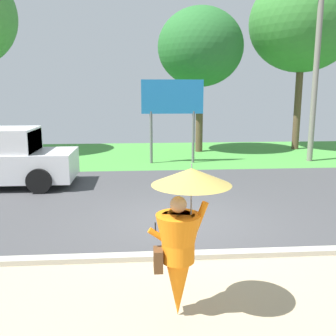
{
  "coord_description": "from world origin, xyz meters",
  "views": [
    {
      "loc": [
        -0.99,
        -8.59,
        3.04
      ],
      "look_at": [
        -0.24,
        1.0,
        1.1
      ],
      "focal_mm": 40.99,
      "sensor_mm": 36.0,
      "label": 1
    }
  ],
  "objects_px": {
    "tree_left_far": "(303,23)",
    "tree_right_mid": "(200,48)",
    "monk_pedestrian": "(181,238)",
    "roadside_billboard": "(172,103)",
    "utility_pole": "(316,70)"
  },
  "relations": [
    {
      "from": "tree_left_far",
      "to": "tree_right_mid",
      "type": "distance_m",
      "value": 5.43
    },
    {
      "from": "monk_pedestrian",
      "to": "roadside_billboard",
      "type": "bearing_deg",
      "value": 81.18
    },
    {
      "from": "tree_left_far",
      "to": "tree_right_mid",
      "type": "xyz_separation_m",
      "value": [
        -5.26,
        -0.47,
        -1.29
      ]
    },
    {
      "from": "roadside_billboard",
      "to": "tree_left_far",
      "type": "distance_m",
      "value": 8.63
    },
    {
      "from": "utility_pole",
      "to": "roadside_billboard",
      "type": "height_order",
      "value": "utility_pole"
    },
    {
      "from": "monk_pedestrian",
      "to": "tree_left_far",
      "type": "xyz_separation_m",
      "value": [
        7.78,
        14.91,
        5.26
      ]
    },
    {
      "from": "monk_pedestrian",
      "to": "utility_pole",
      "type": "distance_m",
      "value": 13.65
    },
    {
      "from": "tree_left_far",
      "to": "tree_right_mid",
      "type": "height_order",
      "value": "tree_left_far"
    },
    {
      "from": "monk_pedestrian",
      "to": "tree_right_mid",
      "type": "height_order",
      "value": "tree_right_mid"
    },
    {
      "from": "utility_pole",
      "to": "tree_left_far",
      "type": "height_order",
      "value": "tree_left_far"
    },
    {
      "from": "roadside_billboard",
      "to": "tree_right_mid",
      "type": "distance_m",
      "value": 4.29
    },
    {
      "from": "utility_pole",
      "to": "roadside_billboard",
      "type": "distance_m",
      "value": 6.25
    },
    {
      "from": "utility_pole",
      "to": "tree_right_mid",
      "type": "xyz_separation_m",
      "value": [
        -4.47,
        3.04,
        1.2
      ]
    },
    {
      "from": "monk_pedestrian",
      "to": "tree_right_mid",
      "type": "xyz_separation_m",
      "value": [
        2.53,
        14.44,
        3.98
      ]
    },
    {
      "from": "tree_right_mid",
      "to": "monk_pedestrian",
      "type": "bearing_deg",
      "value": -99.93
    }
  ]
}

